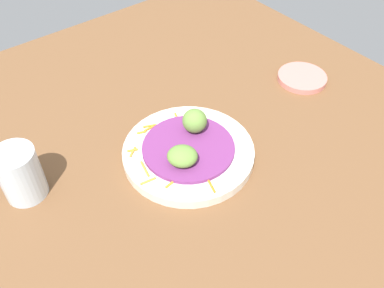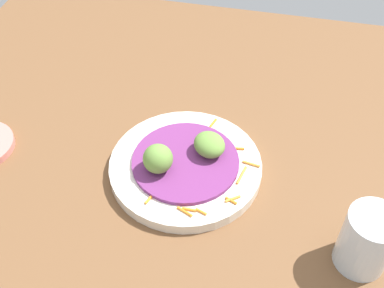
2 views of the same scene
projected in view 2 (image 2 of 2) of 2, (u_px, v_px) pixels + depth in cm
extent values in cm
cube|color=brown|center=(182.00, 187.00, 77.26)|extent=(110.00, 110.00, 2.00)
cylinder|color=silver|center=(185.00, 167.00, 77.71)|extent=(24.68, 24.68, 1.97)
cylinder|color=#702D6B|center=(184.00, 161.00, 76.75)|extent=(17.30, 17.30, 0.70)
cylinder|color=orange|center=(233.00, 199.00, 71.69)|extent=(1.77, 2.26, 0.40)
cylinder|color=orange|center=(242.00, 175.00, 74.91)|extent=(3.77, 1.24, 0.40)
cylinder|color=orange|center=(201.00, 212.00, 70.04)|extent=(0.99, 1.84, 0.40)
cylinder|color=orange|center=(185.00, 212.00, 70.05)|extent=(1.43, 2.61, 0.40)
cylinder|color=orange|center=(189.00, 209.00, 70.32)|extent=(0.41, 2.13, 0.40)
cylinder|color=orange|center=(149.00, 199.00, 71.62)|extent=(1.85, 0.97, 0.40)
cylinder|color=orange|center=(251.00, 164.00, 76.54)|extent=(0.87, 2.90, 0.40)
cylinder|color=orange|center=(237.00, 148.00, 78.92)|extent=(0.72, 2.35, 0.40)
cylinder|color=orange|center=(211.00, 125.00, 82.75)|extent=(3.51, 1.42, 0.40)
cylinder|color=orange|center=(231.00, 201.00, 71.46)|extent=(1.15, 1.95, 0.40)
ellipsoid|color=olive|center=(158.00, 158.00, 73.60)|extent=(5.64, 5.63, 4.67)
ellipsoid|color=olive|center=(209.00, 145.00, 76.50)|extent=(7.23, 7.25, 3.37)
cylinder|color=silver|center=(367.00, 240.00, 63.46)|extent=(7.16, 7.16, 9.80)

